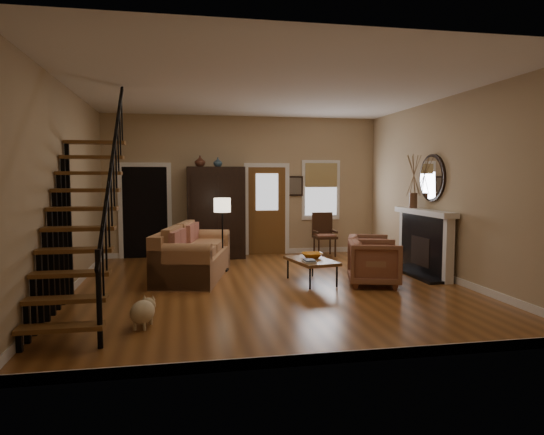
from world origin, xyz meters
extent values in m
plane|color=brown|center=(0.00, 0.00, 0.00)|extent=(7.00, 7.00, 0.00)
plane|color=white|center=(0.00, 0.00, 3.30)|extent=(7.00, 7.00, 0.00)
cube|color=tan|center=(0.00, 3.50, 1.65)|extent=(6.50, 0.04, 3.30)
cube|color=tan|center=(-3.25, 0.00, 1.65)|extent=(0.04, 7.00, 3.30)
cube|color=tan|center=(3.25, 0.00, 1.65)|extent=(0.04, 7.00, 3.30)
cube|color=black|center=(-2.30, 3.65, 1.05)|extent=(1.00, 0.36, 2.10)
cube|color=brown|center=(0.55, 3.48, 1.05)|extent=(0.90, 0.06, 2.10)
cube|color=silver|center=(1.90, 3.47, 1.55)|extent=(0.96, 0.06, 1.46)
cube|color=black|center=(3.13, 0.50, 0.57)|extent=(0.24, 1.60, 1.15)
cube|color=white|center=(3.07, 0.50, 1.20)|extent=(0.30, 1.95, 0.10)
cylinder|color=silver|center=(3.20, 0.50, 1.85)|extent=(0.05, 0.90, 0.90)
imported|color=#4C2619|center=(-1.05, 3.05, 2.22)|extent=(0.24, 0.24, 0.25)
imported|color=#334C60|center=(-0.65, 3.05, 2.21)|extent=(0.20, 0.20, 0.21)
imported|color=orange|center=(0.82, 0.34, 0.46)|extent=(0.37, 0.37, 0.09)
imported|color=brown|center=(1.77, -0.24, 0.39)|extent=(1.05, 1.03, 0.78)
imported|color=brown|center=(2.17, 1.02, 0.36)|extent=(1.02, 1.00, 0.72)
camera|label=1|loc=(-1.48, -8.00, 1.86)|focal=32.00mm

